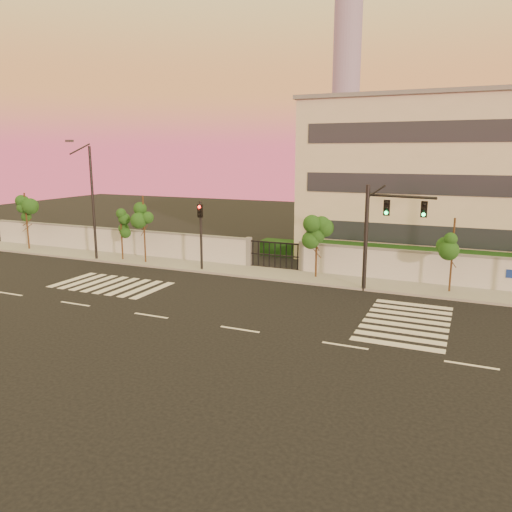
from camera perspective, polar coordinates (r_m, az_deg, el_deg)
The scene contains 15 objects.
ground at distance 23.61m, azimuth -1.86°, elevation -8.39°, with size 120.00×120.00×0.00m, color black.
sidewalk at distance 32.95m, azimuth 6.05°, elevation -2.48°, with size 60.00×3.00×0.15m, color gray.
perimeter_wall at distance 34.10m, azimuth 7.03°, elevation -0.30°, with size 60.00×0.36×2.20m.
hedge_row at distance 36.47m, azimuth 9.86°, elevation -0.01°, with size 41.00×4.25×1.80m.
institutional_building at distance 42.02m, azimuth 23.12°, elevation 8.11°, with size 24.40×12.40×12.25m.
distant_skyscraper at distance 313.78m, azimuth 10.35°, elevation 21.41°, with size 16.00×16.00×118.00m.
road_markings at distance 27.47m, azimuth -1.45°, elevation -5.45°, with size 57.00×7.62×0.02m.
street_tree_a at distance 46.02m, azimuth -24.80°, elevation 4.98°, with size 1.64×1.31×4.86m.
street_tree_b at distance 39.01m, azimuth -15.14°, elevation 3.62°, with size 1.52×1.21×3.93m.
street_tree_c at distance 37.45m, azimuth -12.69°, elevation 4.72°, with size 1.51×1.20×5.08m.
street_tree_d at distance 32.40m, azimuth 7.01°, elevation 2.59°, with size 1.57×1.25×4.10m.
street_tree_e at distance 30.84m, azimuth 21.67°, elevation 1.89°, with size 1.45×1.15×4.48m.
traffic_signal_main at distance 29.78m, azimuth 14.00°, elevation 3.41°, with size 3.96×1.04×6.32m.
traffic_signal_secondary at distance 34.53m, azimuth -6.34°, elevation 3.29°, with size 0.38×0.36×4.88m.
streetlight_west at distance 39.45m, azimuth -18.35°, elevation 6.40°, with size 0.54×2.17×9.01m.
Camera 1 is at (9.62, -19.98, 8.11)m, focal length 35.00 mm.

